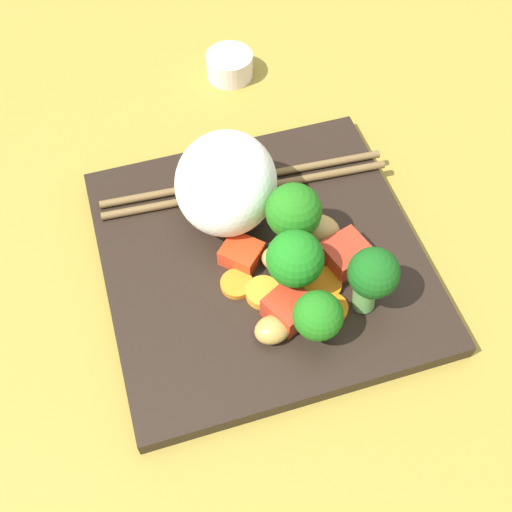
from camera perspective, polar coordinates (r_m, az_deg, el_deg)
name	(u,v)px	position (r cm, az deg, el deg)	size (l,w,h in cm)	color
ground_plane	(262,270)	(49.96, 0.52, -1.30)	(110.00, 110.00, 2.00)	olive
square_plate	(262,258)	(48.53, 0.54, -0.22)	(24.11, 24.11, 1.41)	black
rice_mound	(226,183)	(47.44, -2.76, 6.70)	(8.63, 7.78, 7.38)	white
broccoli_floret_0	(295,260)	(43.18, 3.59, -0.33)	(4.11, 4.11, 5.94)	#79BC5D
broccoli_floret_1	(318,316)	(42.23, 5.70, -5.52)	(3.48, 3.48, 4.58)	#5A9D42
broccoli_floret_2	(372,276)	(43.25, 10.62, -1.79)	(3.60, 3.60, 5.90)	#629E4F
broccoli_floret_3	(295,217)	(45.07, 3.63, 3.57)	(4.16, 4.16, 6.39)	#59964C
carrot_slice_0	(263,293)	(45.62, 0.65, -3.38)	(2.57, 2.57, 0.76)	orange
carrot_slice_1	(331,308)	(45.47, 6.92, -4.77)	(2.44, 2.44, 0.47)	orange
carrot_slice_2	(321,284)	(46.38, 6.00, -2.60)	(3.03, 3.03, 0.52)	orange
carrot_slice_3	(237,284)	(46.17, -1.78, -2.58)	(2.45, 2.45, 0.50)	orange
pepper_chunk_0	(346,254)	(47.16, 8.23, 0.14)	(3.14, 2.99, 1.99)	red
pepper_chunk_1	(293,306)	(44.42, 3.40, -4.63)	(2.94, 2.90, 2.00)	red
pepper_chunk_2	(242,255)	(46.94, -1.30, 0.13)	(2.55, 2.79, 1.55)	red
chicken_piece_0	(273,329)	(43.65, 1.54, -6.76)	(2.63, 2.15, 1.71)	#B48C43
chicken_piece_1	(280,259)	(46.62, 2.25, -0.26)	(2.86, 2.20, 1.77)	tan
chicken_piece_3	(320,230)	(48.13, 5.86, 2.36)	(3.27, 2.45, 2.12)	tan
chopstick_pair	(245,184)	(51.75, -1.01, 6.61)	(4.26, 23.91, 0.64)	brown
sauce_cup	(230,65)	(63.32, -2.44, 17.07)	(4.52, 4.52, 2.42)	silver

